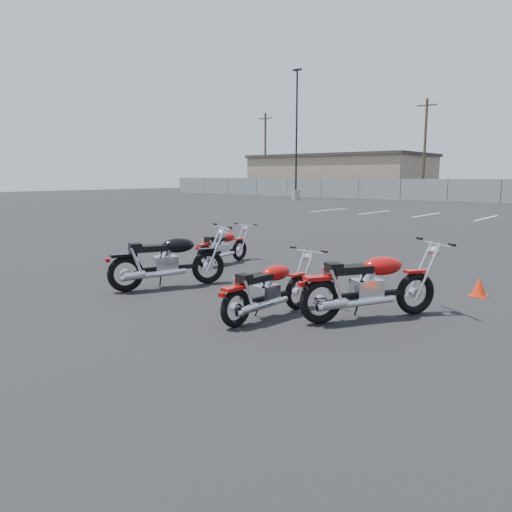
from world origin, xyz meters
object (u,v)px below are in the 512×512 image
Objects in this scene: motorcycle_third_red at (269,289)px; motorcycle_rear_red at (370,285)px; motorcycle_front_red at (223,247)px; motorcycle_second_black at (168,261)px.

motorcycle_rear_red is (1.17, 0.89, 0.08)m from motorcycle_third_red.
motorcycle_second_black is at bearing -69.31° from motorcycle_front_red.
motorcycle_rear_red reaches higher than motorcycle_third_red.
motorcycle_rear_red is at bearing -22.70° from motorcycle_front_red.
motorcycle_rear_red is (4.81, -2.01, 0.10)m from motorcycle_front_red.
motorcycle_front_red is 0.86× the size of motorcycle_rear_red.
motorcycle_second_black is 1.17× the size of motorcycle_third_red.
motorcycle_front_red is at bearing 110.69° from motorcycle_second_black.
motorcycle_front_red is at bearing 141.45° from motorcycle_third_red.
motorcycle_front_red is 2.68m from motorcycle_second_black.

